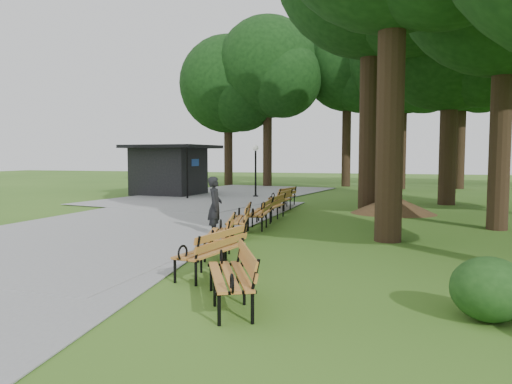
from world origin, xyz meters
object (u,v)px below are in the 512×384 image
(lawn_tree_4, at_px, (452,22))
(bench_0, at_px, (229,276))
(bench_2, at_px, (219,235))
(bench_3, at_px, (238,220))
(bench_1, at_px, (211,251))
(bench_6, at_px, (279,201))
(bench_7, at_px, (282,197))
(person, at_px, (215,206))
(bench_4, at_px, (259,213))
(dirt_mound, at_px, (393,204))
(kiosk, at_px, (169,170))
(lamp_post, at_px, (256,159))
(bench_5, at_px, (271,207))

(lawn_tree_4, bearing_deg, bench_0, -105.78)
(bench_2, distance_m, bench_3, 2.59)
(bench_1, relative_size, bench_2, 1.00)
(bench_3, height_order, bench_6, same)
(bench_6, relative_size, bench_7, 1.00)
(person, distance_m, bench_4, 1.93)
(dirt_mound, relative_size, bench_0, 1.42)
(bench_4, bearing_deg, kiosk, -147.63)
(bench_1, bearing_deg, bench_4, -161.91)
(lamp_post, xyz_separation_m, bench_4, (3.04, -10.27, -1.60))
(bench_1, xyz_separation_m, bench_3, (-0.87, 4.33, 0.00))
(bench_2, distance_m, bench_7, 10.05)
(person, relative_size, kiosk, 0.36)
(bench_0, relative_size, bench_3, 1.00)
(bench_1, height_order, bench_5, same)
(bench_2, distance_m, bench_4, 4.14)
(bench_2, xyz_separation_m, lawn_tree_4, (6.13, 13.15, 7.67))
(bench_1, distance_m, lawn_tree_4, 17.69)
(person, height_order, bench_7, person)
(lamp_post, bearing_deg, person, -79.44)
(bench_3, relative_size, bench_6, 1.00)
(bench_2, bearing_deg, bench_0, 8.26)
(bench_1, bearing_deg, lawn_tree_4, 170.66)
(bench_7, bearing_deg, bench_3, 14.70)
(kiosk, distance_m, bench_3, 14.55)
(bench_6, xyz_separation_m, lawn_tree_4, (6.70, 4.81, 7.67))
(lamp_post, distance_m, bench_7, 5.28)
(dirt_mound, height_order, bench_4, bench_4)
(bench_0, relative_size, bench_1, 1.00)
(bench_5, bearing_deg, lawn_tree_4, 138.61)
(bench_2, distance_m, lawn_tree_4, 16.41)
(bench_1, distance_m, bench_4, 5.94)
(bench_1, xyz_separation_m, bench_4, (-0.69, 5.90, 0.00))
(bench_3, bearing_deg, bench_0, 4.12)
(bench_0, bearing_deg, bench_1, -175.58)
(lawn_tree_4, bearing_deg, dirt_mound, -119.17)
(bench_0, relative_size, bench_4, 1.00)
(dirt_mound, relative_size, bench_4, 1.42)
(lamp_post, bearing_deg, bench_7, -60.91)
(bench_1, bearing_deg, lamp_post, -155.59)
(bench_5, bearing_deg, bench_2, 4.24)
(person, height_order, dirt_mound, person)
(kiosk, relative_size, lawn_tree_4, 0.37)
(bench_1, height_order, bench_6, same)
(kiosk, relative_size, bench_0, 2.36)
(bench_5, bearing_deg, bench_6, -172.38)
(person, distance_m, dirt_mound, 8.13)
(bench_0, bearing_deg, bench_5, 165.53)
(bench_5, distance_m, bench_7, 3.91)
(dirt_mound, xyz_separation_m, bench_6, (-4.36, -0.62, 0.08))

